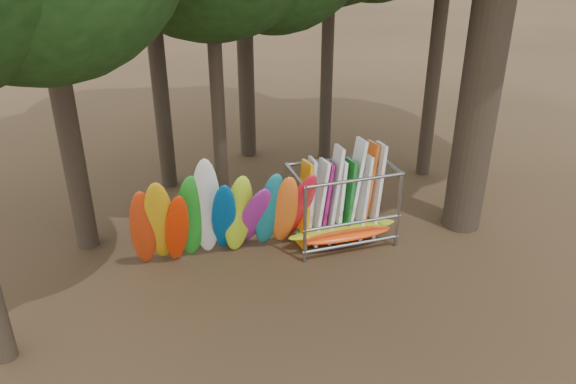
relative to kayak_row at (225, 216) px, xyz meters
name	(u,v)px	position (x,y,z in m)	size (l,w,h in m)	color
ground	(304,264)	(1.89, -0.80, -1.32)	(120.00, 120.00, 0.00)	#47331E
kayak_row	(225,216)	(0.00, 0.00, 0.00)	(4.78, 1.99, 3.25)	#B32E0E
storage_rack	(341,207)	(3.27, 0.04, -0.27)	(3.20, 1.51, 2.88)	slate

